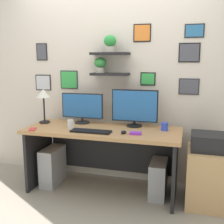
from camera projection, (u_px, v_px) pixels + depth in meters
ground_plane at (103, 190)px, 3.26m from camera, size 8.00×8.00×0.00m
back_wall_assembly at (113, 73)px, 3.43m from camera, size 4.40×0.24×2.70m
desk at (104, 145)px, 3.22m from camera, size 1.77×0.68×0.75m
monitor_left at (82, 108)px, 3.38m from camera, size 0.53×0.18×0.37m
monitor_right at (135, 108)px, 3.20m from camera, size 0.54×0.18×0.43m
keyboard at (91, 131)px, 2.98m from camera, size 0.44×0.14×0.02m
computer_mouse at (124, 132)px, 2.92m from camera, size 0.06×0.09×0.03m
desk_lamp at (44, 97)px, 3.36m from camera, size 0.18×0.18×0.42m
cell_phone at (33, 129)px, 3.08m from camera, size 0.12×0.16×0.01m
coffee_mug at (165, 126)px, 3.04m from camera, size 0.08×0.08×0.09m
pen_cup at (71, 124)px, 3.13m from camera, size 0.07×0.07×0.10m
scissors_tray at (136, 133)px, 2.89m from camera, size 0.12×0.08×0.02m
drawer_cabinet at (208, 177)px, 2.91m from camera, size 0.44×0.50×0.60m
printer at (210, 142)px, 2.84m from camera, size 0.38×0.34×0.17m
computer_tower_left at (53, 166)px, 3.40m from camera, size 0.18×0.40×0.46m
computer_tower_right at (158, 178)px, 3.11m from camera, size 0.18×0.40×0.40m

